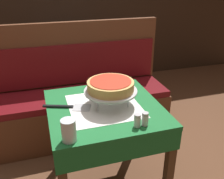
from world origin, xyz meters
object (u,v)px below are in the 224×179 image
pizza_pan_stand (111,92)px  salt_shaker (137,120)px  dining_table_front (104,120)px  booth_bench (79,105)px  water_glass_near (69,130)px  condiment_caddy (68,40)px  dining_table_rear (72,51)px  deep_dish_pizza (111,85)px  pizza_server (69,107)px  pepper_shaker (145,119)px

pizza_pan_stand → salt_shaker: pizza_pan_stand is taller
dining_table_front → pizza_pan_stand: pizza_pan_stand is taller
booth_bench → salt_shaker: 1.19m
water_glass_near → condiment_caddy: bearing=82.2°
condiment_caddy → dining_table_rear: bearing=-0.8°
pizza_pan_stand → deep_dish_pizza: deep_dish_pizza is taller
pizza_pan_stand → water_glass_near: bearing=-136.1°
booth_bench → pizza_server: booth_bench is taller
pizza_server → deep_dish_pizza: bearing=-9.8°
booth_bench → deep_dish_pizza: bearing=-83.8°
dining_table_rear → water_glass_near: 2.00m
deep_dish_pizza → salt_shaker: (0.07, -0.28, -0.10)m
dining_table_front → pepper_shaker: bearing=-60.7°
water_glass_near → pepper_shaker: size_ratio=1.52×
pizza_server → water_glass_near: water_glass_near is taller
booth_bench → pepper_shaker: (0.20, -1.09, 0.44)m
booth_bench → pepper_shaker: bearing=-79.5°
water_glass_near → condiment_caddy: condiment_caddy is taller
pizza_pan_stand → pizza_server: (-0.26, 0.05, -0.09)m
salt_shaker → water_glass_near: bearing=-177.4°
water_glass_near → salt_shaker: bearing=2.6°
water_glass_near → salt_shaker: 0.38m
pepper_shaker → booth_bench: bearing=100.5°
dining_table_rear → pizza_server: size_ratio=2.39×
water_glass_near → pepper_shaker: bearing=2.3°
pizza_pan_stand → salt_shaker: 0.30m
condiment_caddy → pepper_shaker: bearing=-85.5°
booth_bench → deep_dish_pizza: 0.98m
dining_table_front → pizza_server: pizza_server is taller
booth_bench → condiment_caddy: (0.05, 0.86, 0.44)m
pizza_pan_stand → salt_shaker: bearing=-76.3°
salt_shaker → condiment_caddy: bearing=93.1°
booth_bench → pepper_shaker: booth_bench is taller
dining_table_rear → booth_bench: 0.92m
dining_table_front → booth_bench: (-0.04, 0.81, -0.30)m
condiment_caddy → dining_table_front: bearing=-90.1°
dining_table_rear → pepper_shaker: (0.11, -1.95, 0.14)m
pepper_shaker → deep_dish_pizza: bearing=112.2°
salt_shaker → booth_bench: bearing=98.2°
pizza_server → water_glass_near: 0.35m
dining_table_front → deep_dish_pizza: (0.04, 0.00, 0.24)m
booth_bench → water_glass_near: booth_bench is taller
dining_table_rear → deep_dish_pizza: deep_dish_pizza is taller
dining_table_front → condiment_caddy: 1.68m
dining_table_rear → salt_shaker: size_ratio=9.53×
water_glass_near → salt_shaker: (0.38, 0.02, -0.02)m
deep_dish_pizza → pizza_pan_stand: bearing=-178.4°
booth_bench → water_glass_near: size_ratio=14.36×
booth_bench → pizza_server: size_ratio=5.65×
dining_table_front → dining_table_rear: 1.67m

